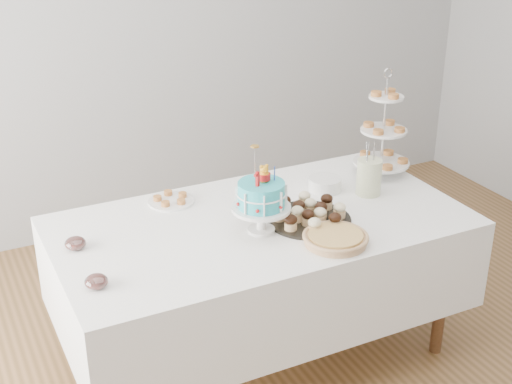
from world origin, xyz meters
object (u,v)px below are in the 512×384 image
tiered_stand (384,131)px  jam_bowl_a (96,282)px  table (261,262)px  birthday_cake (261,209)px  pie (335,238)px  plate_stack (325,184)px  pastry_plate (171,200)px  jam_bowl_b (75,243)px  cupcake_tray (309,212)px  utensil_pitcher (369,176)px

tiered_stand → jam_bowl_a: tiered_stand is taller
table → birthday_cake: 0.36m
birthday_cake → pie: (0.24, -0.24, -0.09)m
plate_stack → pastry_plate: plate_stack is taller
pastry_plate → jam_bowl_b: size_ratio=2.47×
plate_stack → cupcake_tray: bearing=-133.0°
plate_stack → jam_bowl_b: size_ratio=1.82×
utensil_pitcher → cupcake_tray: bearing=175.1°
cupcake_tray → utensil_pitcher: size_ratio=1.41×
tiered_stand → jam_bowl_b: bearing=-176.6°
birthday_cake → plate_stack: bearing=3.2°
jam_bowl_a → utensil_pitcher: (1.45, 0.26, 0.07)m
cupcake_tray → pie: bearing=-91.4°
cupcake_tray → tiered_stand: (0.63, 0.32, 0.20)m
cupcake_tray → jam_bowl_b: 1.06m
table → tiered_stand: 0.97m
birthday_cake → pastry_plate: bearing=94.4°
pie → jam_bowl_b: (-1.03, 0.46, -0.00)m
pie → utensil_pitcher: bearing=40.9°
table → plate_stack: (0.44, 0.16, 0.26)m
pie → pastry_plate: 0.87m
tiered_stand → pie: bearing=-138.8°
birthday_cake → pastry_plate: size_ratio=1.80×
table → cupcake_tray: cupcake_tray is taller
table → plate_stack: plate_stack is taller
cupcake_tray → tiered_stand: tiered_stand is taller
plate_stack → utensil_pitcher: utensil_pitcher is taller
birthday_cake → plate_stack: 0.56m
birthday_cake → pie: 0.35m
cupcake_tray → birthday_cake: bearing=178.6°
jam_bowl_a → pastry_plate: bearing=48.6°
pie → plate_stack: plate_stack is taller
plate_stack → jam_bowl_b: (-1.28, -0.05, -0.01)m
cupcake_tray → pastry_plate: 0.69m
pastry_plate → jam_bowl_a: 0.80m
table → jam_bowl_a: size_ratio=20.62×
cupcake_tray → table: bearing=151.2°
cupcake_tray → pie: 0.24m
table → plate_stack: size_ratio=11.45×
plate_stack → utensil_pitcher: bearing=-38.3°
table → jam_bowl_a: jam_bowl_a is taller
plate_stack → jam_bowl_a: 1.34m
table → birthday_cake: (-0.05, -0.10, 0.34)m
birthday_cake → tiered_stand: 0.94m
cupcake_tray → pastry_plate: bearing=136.8°
table → jam_bowl_b: size_ratio=20.85×
table → birthday_cake: bearing=-116.7°
pastry_plate → utensil_pitcher: size_ratio=0.82×
pie → table: bearing=118.7°
pie → cupcake_tray: bearing=88.6°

